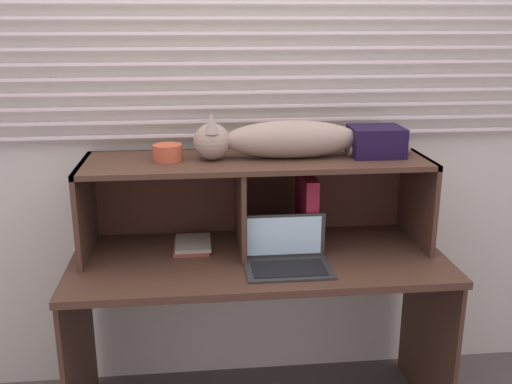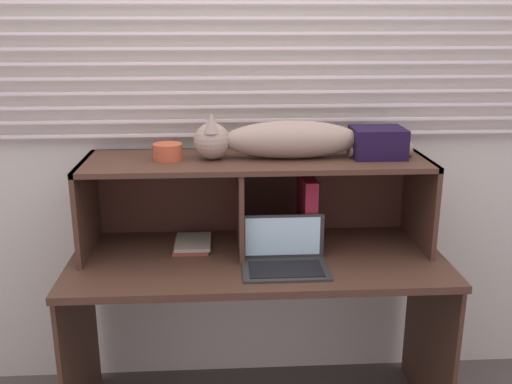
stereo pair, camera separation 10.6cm
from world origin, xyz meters
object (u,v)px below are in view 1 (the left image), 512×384
at_px(small_basket, 168,153).
at_px(storage_box, 376,141).
at_px(book_stack, 192,245).
at_px(binder_upright, 306,210).
at_px(laptop, 287,257).
at_px(cat, 279,140).

height_order(small_basket, storage_box, storage_box).
relative_size(book_stack, small_basket, 1.71).
height_order(binder_upright, storage_box, storage_box).
distance_m(small_basket, storage_box, 0.87).
bearing_deg(book_stack, small_basket, -176.31).
distance_m(laptop, book_stack, 0.44).
bearing_deg(laptop, storage_box, 28.78).
bearing_deg(book_stack, binder_upright, -0.65).
height_order(laptop, binder_upright, binder_upright).
bearing_deg(binder_upright, small_basket, 180.00).
height_order(cat, laptop, cat).
distance_m(cat, binder_upright, 0.33).
xyz_separation_m(book_stack, small_basket, (-0.09, -0.01, 0.41)).
bearing_deg(cat, small_basket, -180.00).
relative_size(laptop, book_stack, 1.64).
xyz_separation_m(small_basket, storage_box, (0.87, 0.00, 0.03)).
distance_m(cat, storage_box, 0.41).
relative_size(laptop, small_basket, 2.81).
bearing_deg(storage_box, small_basket, 180.00).
bearing_deg(small_basket, binder_upright, 0.00).
xyz_separation_m(laptop, small_basket, (-0.46, 0.22, 0.39)).
bearing_deg(small_basket, storage_box, 0.00).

